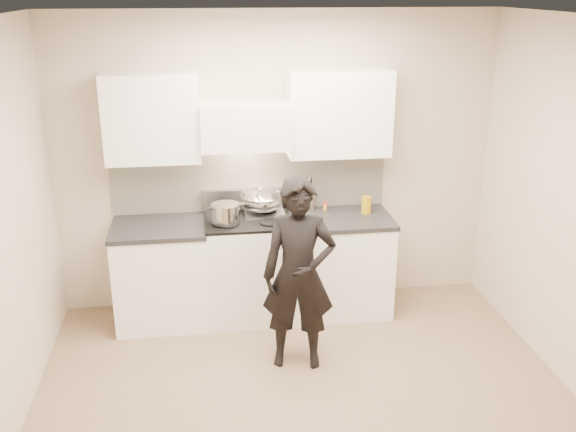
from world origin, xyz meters
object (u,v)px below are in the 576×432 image
at_px(stove, 249,267).
at_px(counter_right, 339,263).
at_px(person, 299,275).
at_px(utensil_crock, 309,200).
at_px(wok, 262,200).

bearing_deg(stove, counter_right, 0.00).
distance_m(stove, counter_right, 0.83).
xyz_separation_m(stove, person, (0.32, -0.86, 0.30)).
bearing_deg(stove, utensil_crock, 21.92).
bearing_deg(utensil_crock, wok, -165.75).
distance_m(stove, person, 0.97).
bearing_deg(stove, wok, 41.29).
height_order(utensil_crock, person, person).
xyz_separation_m(wok, person, (0.18, -0.98, -0.29)).
xyz_separation_m(utensil_crock, person, (-0.26, -1.10, -0.24)).
relative_size(counter_right, person, 0.59).
bearing_deg(counter_right, wok, 169.94).
height_order(wok, utensil_crock, wok).
xyz_separation_m(counter_right, utensil_crock, (-0.24, 0.24, 0.55)).
relative_size(counter_right, utensil_crock, 3.02).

